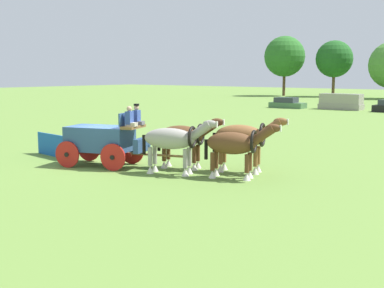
# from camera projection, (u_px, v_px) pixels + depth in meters

# --- Properties ---
(ground_plane) EXTENTS (220.00, 220.00, 0.00)m
(ground_plane) POSITION_uv_depth(u_px,v_px,m) (101.00, 166.00, 22.71)
(ground_plane) COLOR olive
(show_wagon) EXTENTS (5.69, 2.87, 2.77)m
(show_wagon) POSITION_uv_depth(u_px,v_px,m) (103.00, 139.00, 22.49)
(show_wagon) COLOR #2D4C7A
(show_wagon) RESTS_ON ground
(draft_horse_rear_near) EXTENTS (2.94, 1.50, 2.22)m
(draft_horse_rear_near) POSITION_uv_depth(u_px,v_px,m) (184.00, 137.00, 21.88)
(draft_horse_rear_near) COLOR brown
(draft_horse_rear_near) RESTS_ON ground
(draft_horse_rear_off) EXTENTS (3.13, 1.55, 2.26)m
(draft_horse_rear_off) POSITION_uv_depth(u_px,v_px,m) (173.00, 140.00, 20.66)
(draft_horse_rear_off) COLOR #9E998E
(draft_horse_rear_off) RESTS_ON ground
(draft_horse_lead_near) EXTENTS (3.06, 1.59, 2.32)m
(draft_horse_lead_near) POSITION_uv_depth(u_px,v_px,m) (243.00, 138.00, 21.01)
(draft_horse_lead_near) COLOR brown
(draft_horse_lead_near) RESTS_ON ground
(draft_horse_lead_off) EXTENTS (2.94, 1.49, 2.19)m
(draft_horse_lead_off) POSITION_uv_depth(u_px,v_px,m) (235.00, 145.00, 19.80)
(draft_horse_lead_off) COLOR brown
(draft_horse_lead_off) RESTS_ON ground
(parked_vehicle_a) EXTENTS (4.16, 1.83, 1.22)m
(parked_vehicle_a) POSITION_uv_depth(u_px,v_px,m) (287.00, 103.00, 59.40)
(parked_vehicle_a) COLOR #477047
(parked_vehicle_a) RESTS_ON ground
(parked_vehicle_b) EXTENTS (4.78, 1.96, 1.76)m
(parked_vehicle_b) POSITION_uv_depth(u_px,v_px,m) (341.00, 102.00, 56.91)
(parked_vehicle_b) COLOR gray
(parked_vehicle_b) RESTS_ON ground
(tree_a) EXTENTS (7.10, 7.10, 10.44)m
(tree_a) POSITION_uv_depth(u_px,v_px,m) (285.00, 56.00, 89.41)
(tree_a) COLOR brown
(tree_a) RESTS_ON ground
(tree_b) EXTENTS (6.24, 6.24, 9.49)m
(tree_b) POSITION_uv_depth(u_px,v_px,m) (334.00, 59.00, 86.36)
(tree_b) COLOR brown
(tree_b) RESTS_ON ground
(sponsor_banner) EXTENTS (3.19, 0.43, 1.10)m
(sponsor_banner) POSITION_uv_depth(u_px,v_px,m) (55.00, 146.00, 25.03)
(sponsor_banner) COLOR #1959B2
(sponsor_banner) RESTS_ON ground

